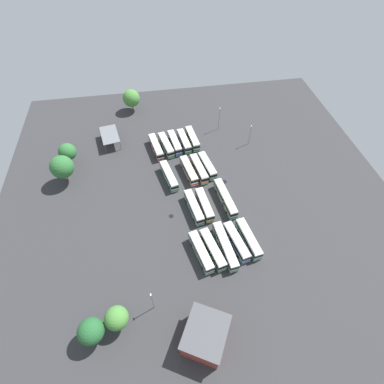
{
  "coord_description": "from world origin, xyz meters",
  "views": [
    {
      "loc": [
        -61.17,
        11.28,
        72.17
      ],
      "look_at": [
        -1.77,
        1.61,
        1.54
      ],
      "focal_mm": 27.58,
      "sensor_mm": 36.0,
      "label": 1
    }
  ],
  "objects_px": {
    "bus_row3_slot0": "(192,138)",
    "depot_building": "(205,335)",
    "lamp_post_by_building": "(152,301)",
    "bus_row0_slot1": "(236,242)",
    "bus_row3_slot3": "(166,145)",
    "bus_row2_slot0": "(207,166)",
    "lamp_post_near_entrance": "(250,134)",
    "bus_row1_slot0": "(225,198)",
    "bus_row3_slot4": "(156,147)",
    "bus_row2_slot1": "(199,169)",
    "bus_row3_slot1": "(184,141)",
    "bus_row0_slot3": "(213,249)",
    "tree_north_edge": "(62,167)",
    "bus_row0_slot0": "(248,239)",
    "bus_row1_slot2": "(204,205)",
    "lamp_post_mid_lot": "(219,118)",
    "tree_west_edge": "(117,318)",
    "bus_row0_slot4": "(201,252)",
    "maintenance_shelter": "(110,135)",
    "tree_northeast": "(131,98)",
    "bus_row2_slot4": "(169,176)",
    "tree_east_edge": "(91,331)",
    "bus_row3_slot2": "(175,143)",
    "bus_row0_slot2": "(225,246)",
    "bus_row2_slot2": "(189,170)",
    "tree_south_edge": "(67,152)",
    "bus_row1_slot3": "(194,207)"
  },
  "relations": [
    {
      "from": "bus_row0_slot0",
      "to": "bus_row3_slot1",
      "type": "relative_size",
      "value": 1.09
    },
    {
      "from": "bus_row1_slot0",
      "to": "bus_row3_slot1",
      "type": "distance_m",
      "value": 30.21
    },
    {
      "from": "bus_row1_slot0",
      "to": "depot_building",
      "type": "height_order",
      "value": "depot_building"
    },
    {
      "from": "bus_row3_slot0",
      "to": "depot_building",
      "type": "bearing_deg",
      "value": 173.1
    },
    {
      "from": "tree_east_edge",
      "to": "tree_north_edge",
      "type": "bearing_deg",
      "value": 12.73
    },
    {
      "from": "bus_row3_slot2",
      "to": "tree_east_edge",
      "type": "xyz_separation_m",
      "value": [
        -62.26,
        25.62,
        3.04
      ]
    },
    {
      "from": "lamp_post_by_building",
      "to": "bus_row0_slot1",
      "type": "bearing_deg",
      "value": -60.4
    },
    {
      "from": "bus_row0_slot1",
      "to": "maintenance_shelter",
      "type": "relative_size",
      "value": 1.04
    },
    {
      "from": "tree_northeast",
      "to": "bus_row3_slot3",
      "type": "bearing_deg",
      "value": -157.26
    },
    {
      "from": "bus_row0_slot2",
      "to": "maintenance_shelter",
      "type": "xyz_separation_m",
      "value": [
        51.14,
        31.44,
        1.79
      ]
    },
    {
      "from": "bus_row0_slot2",
      "to": "bus_row2_slot4",
      "type": "xyz_separation_m",
      "value": [
        28.63,
        12.16,
        -0.0
      ]
    },
    {
      "from": "tree_west_edge",
      "to": "bus_row2_slot1",
      "type": "bearing_deg",
      "value": -30.24
    },
    {
      "from": "bus_row0_slot2",
      "to": "lamp_post_near_entrance",
      "type": "distance_m",
      "value": 46.3
    },
    {
      "from": "bus_row0_slot0",
      "to": "bus_row3_slot2",
      "type": "height_order",
      "value": "same"
    },
    {
      "from": "bus_row0_slot1",
      "to": "lamp_post_by_building",
      "type": "xyz_separation_m",
      "value": [
        -13.49,
        23.76,
        2.61
      ]
    },
    {
      "from": "bus_row3_slot0",
      "to": "lamp_post_by_building",
      "type": "relative_size",
      "value": 1.45
    },
    {
      "from": "bus_row1_slot0",
      "to": "tree_north_edge",
      "type": "distance_m",
      "value": 52.28
    },
    {
      "from": "maintenance_shelter",
      "to": "tree_north_edge",
      "type": "distance_m",
      "value": 22.77
    },
    {
      "from": "bus_row2_slot2",
      "to": "bus_row3_slot1",
      "type": "height_order",
      "value": "same"
    },
    {
      "from": "bus_row1_slot0",
      "to": "bus_row3_slot4",
      "type": "xyz_separation_m",
      "value": [
        27.39,
        19.12,
        -0.0
      ]
    },
    {
      "from": "bus_row0_slot0",
      "to": "tree_east_edge",
      "type": "bearing_deg",
      "value": 114.44
    },
    {
      "from": "bus_row3_slot1",
      "to": "lamp_post_near_entrance",
      "type": "relative_size",
      "value": 1.4
    },
    {
      "from": "bus_row0_slot4",
      "to": "bus_row2_slot4",
      "type": "distance_m",
      "value": 29.78
    },
    {
      "from": "bus_row0_slot3",
      "to": "bus_row2_slot1",
      "type": "xyz_separation_m",
      "value": [
        30.72,
        -1.71,
        -0.0
      ]
    },
    {
      "from": "bus_row0_slot3",
      "to": "bus_row3_slot2",
      "type": "height_order",
      "value": "same"
    },
    {
      "from": "bus_row0_slot3",
      "to": "bus_row3_slot3",
      "type": "bearing_deg",
      "value": 10.09
    },
    {
      "from": "tree_east_edge",
      "to": "bus_row0_slot4",
      "type": "bearing_deg",
      "value": -58.5
    },
    {
      "from": "bus_row2_slot0",
      "to": "lamp_post_near_entrance",
      "type": "bearing_deg",
      "value": -58.83
    },
    {
      "from": "lamp_post_mid_lot",
      "to": "tree_west_edge",
      "type": "distance_m",
      "value": 78.02
    },
    {
      "from": "bus_row0_slot1",
      "to": "bus_row2_slot1",
      "type": "bearing_deg",
      "value": 10.0
    },
    {
      "from": "bus_row0_slot4",
      "to": "tree_west_edge",
      "type": "distance_m",
      "value": 26.31
    },
    {
      "from": "bus_row1_slot2",
      "to": "bus_row2_slot4",
      "type": "distance_m",
      "value": 16.56
    },
    {
      "from": "bus_row2_slot1",
      "to": "bus_row3_slot1",
      "type": "relative_size",
      "value": 1.08
    },
    {
      "from": "bus_row1_slot2",
      "to": "depot_building",
      "type": "distance_m",
      "value": 37.13
    },
    {
      "from": "bus_row3_slot0",
      "to": "bus_row0_slot0",
      "type": "bearing_deg",
      "value": -169.49
    },
    {
      "from": "bus_row0_slot3",
      "to": "bus_row2_slot2",
      "type": "xyz_separation_m",
      "value": [
        30.45,
        1.76,
        -0.0
      ]
    },
    {
      "from": "bus_row1_slot3",
      "to": "tree_east_edge",
      "type": "xyz_separation_m",
      "value": [
        -31.82,
        27.68,
        3.04
      ]
    },
    {
      "from": "maintenance_shelter",
      "to": "lamp_post_near_entrance",
      "type": "bearing_deg",
      "value": -100.14
    },
    {
      "from": "bus_row0_slot1",
      "to": "lamp_post_by_building",
      "type": "distance_m",
      "value": 27.45
    },
    {
      "from": "bus_row0_slot4",
      "to": "tree_south_edge",
      "type": "height_order",
      "value": "tree_south_edge"
    },
    {
      "from": "bus_row3_slot3",
      "to": "depot_building",
      "type": "bearing_deg",
      "value": -178.4
    },
    {
      "from": "bus_row0_slot1",
      "to": "bus_row3_slot3",
      "type": "relative_size",
      "value": 1.02
    },
    {
      "from": "bus_row0_slot2",
      "to": "maintenance_shelter",
      "type": "relative_size",
      "value": 1.23
    },
    {
      "from": "bus_row0_slot4",
      "to": "bus_row1_slot0",
      "type": "bearing_deg",
      "value": -32.27
    },
    {
      "from": "bus_row2_slot4",
      "to": "tree_east_edge",
      "type": "bearing_deg",
      "value": 154.69
    },
    {
      "from": "bus_row0_slot4",
      "to": "tree_northeast",
      "type": "distance_m",
      "value": 73.42
    },
    {
      "from": "bus_row0_slot4",
      "to": "bus_row3_slot4",
      "type": "distance_m",
      "value": 45.2
    },
    {
      "from": "bus_row0_slot4",
      "to": "bus_row3_slot3",
      "type": "relative_size",
      "value": 1.03
    },
    {
      "from": "lamp_post_near_entrance",
      "to": "bus_row1_slot2",
      "type": "bearing_deg",
      "value": 141.09
    },
    {
      "from": "bus_row2_slot1",
      "to": "bus_row3_slot1",
      "type": "bearing_deg",
      "value": 10.94
    }
  ]
}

